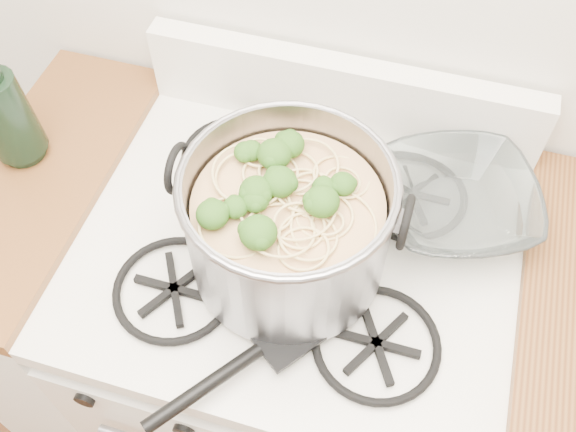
{
  "coord_description": "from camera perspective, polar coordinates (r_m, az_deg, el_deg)",
  "views": [
    {
      "loc": [
        0.16,
        0.68,
        1.84
      ],
      "look_at": [
        -0.0,
        1.22,
        1.05
      ],
      "focal_mm": 40.0,
      "sensor_mm": 36.0,
      "label": 1
    }
  ],
  "objects": [
    {
      "name": "stock_pot",
      "position": [
        0.99,
        -0.0,
        -0.83
      ],
      "size": [
        0.36,
        0.33,
        0.22
      ],
      "color": "gray",
      "rests_on": "gas_range"
    },
    {
      "name": "bottle",
      "position": [
        1.24,
        -24.15,
        9.05
      ],
      "size": [
        0.12,
        0.12,
        0.26
      ],
      "primitive_type": "imported",
      "rotation": [
        0.0,
        0.0,
        0.2
      ],
      "color": "black",
      "rests_on": "counter_left"
    },
    {
      "name": "counter_left",
      "position": [
        1.64,
        -16.61,
        -6.54
      ],
      "size": [
        0.25,
        0.65,
        0.92
      ],
      "color": "silver",
      "rests_on": "ground"
    },
    {
      "name": "spatula",
      "position": [
        1.01,
        0.05,
        -10.05
      ],
      "size": [
        0.42,
        0.42,
        0.02
      ],
      "primitive_type": null,
      "rotation": [
        0.0,
        0.0,
        -0.64
      ],
      "color": "black",
      "rests_on": "gas_range"
    },
    {
      "name": "gas_range",
      "position": [
        1.53,
        0.63,
        -12.09
      ],
      "size": [
        0.76,
        0.66,
        0.92
      ],
      "color": "white",
      "rests_on": "ground"
    },
    {
      "name": "glass_bowl",
      "position": [
        1.16,
        14.6,
        0.77
      ],
      "size": [
        0.14,
        0.14,
        0.03
      ],
      "primitive_type": "imported",
      "rotation": [
        0.0,
        0.0,
        0.38
      ],
      "color": "white",
      "rests_on": "gas_range"
    }
  ]
}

